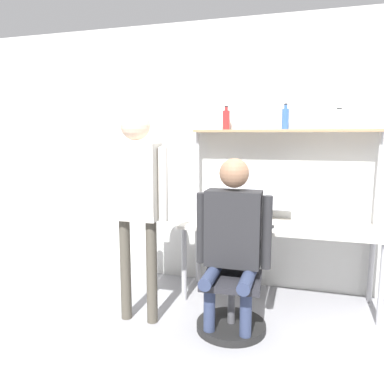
{
  "coord_description": "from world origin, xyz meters",
  "views": [
    {
      "loc": [
        0.19,
        -3.16,
        1.56
      ],
      "look_at": [
        -0.71,
        -0.15,
        1.08
      ],
      "focal_mm": 35.0,
      "sensor_mm": 36.0,
      "label": 1
    }
  ],
  "objects": [
    {
      "name": "bottle_red",
      "position": [
        -0.56,
        0.53,
        1.72
      ],
      "size": [
        0.07,
        0.07,
        0.23
      ],
      "color": "maroon",
      "rests_on": "shelf_unit"
    },
    {
      "name": "laptop",
      "position": [
        -0.34,
        0.26,
        0.8
      ],
      "size": [
        0.3,
        0.22,
        0.22
      ],
      "color": "silver",
      "rests_on": "desk"
    },
    {
      "name": "person_standing",
      "position": [
        -1.1,
        -0.41,
        1.13
      ],
      "size": [
        0.54,
        0.24,
        1.76
      ],
      "color": "#4C473D",
      "rests_on": "ground_plane"
    },
    {
      "name": "person_seated",
      "position": [
        -0.32,
        -0.35,
        0.82
      ],
      "size": [
        0.6,
        0.48,
        1.39
      ],
      "color": "#2D3856",
      "rests_on": "ground_plane"
    },
    {
      "name": "bottle_blue",
      "position": [
        0.01,
        0.53,
        1.72
      ],
      "size": [
        0.07,
        0.07,
        0.24
      ],
      "color": "#335999",
      "rests_on": "shelf_unit"
    },
    {
      "name": "ground_plane",
      "position": [
        0.0,
        0.0,
        0.0
      ],
      "size": [
        12.0,
        12.0,
        0.0
      ],
      "primitive_type": "plane",
      "color": "gray"
    },
    {
      "name": "shelf_unit",
      "position": [
        0.0,
        0.53,
        1.37
      ],
      "size": [
        1.73,
        0.23,
        1.62
      ],
      "color": "#997A56",
      "rests_on": "ground_plane"
    },
    {
      "name": "desk",
      "position": [
        0.0,
        0.34,
        0.66
      ],
      "size": [
        1.82,
        0.63,
        0.73
      ],
      "color": "beige",
      "rests_on": "ground_plane"
    },
    {
      "name": "monitor",
      "position": [
        -0.23,
        0.49,
        1.01
      ],
      "size": [
        0.66,
        0.19,
        0.49
      ],
      "color": "#B7B7BC",
      "rests_on": "desk"
    },
    {
      "name": "bottle_clear",
      "position": [
        0.48,
        0.53,
        1.7
      ],
      "size": [
        0.09,
        0.09,
        0.19
      ],
      "color": "silver",
      "rests_on": "shelf_unit"
    },
    {
      "name": "office_chair",
      "position": [
        -0.32,
        -0.31,
        0.27
      ],
      "size": [
        0.56,
        0.56,
        0.9
      ],
      "color": "black",
      "rests_on": "ground_plane"
    },
    {
      "name": "wall_back",
      "position": [
        0.0,
        0.68,
        1.35
      ],
      "size": [
        8.0,
        0.06,
        2.7
      ],
      "color": "silver",
      "rests_on": "ground_plane"
    },
    {
      "name": "cell_phone",
      "position": [
        -0.06,
        0.2,
        0.74
      ],
      "size": [
        0.07,
        0.15,
        0.01
      ],
      "color": "silver",
      "rests_on": "desk"
    }
  ]
}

